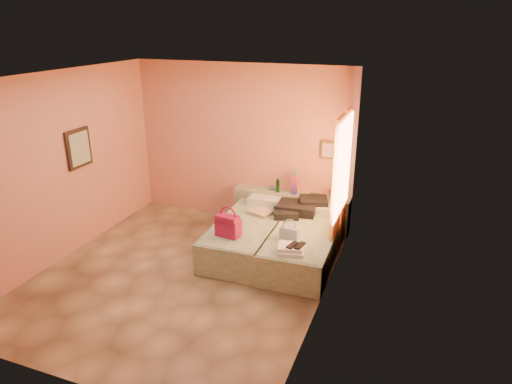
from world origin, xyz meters
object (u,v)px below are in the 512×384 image
flower_vase (333,192)px  blue_handbag (289,233)px  bed_left (249,235)px  water_bottle (278,186)px  headboard_ledge (291,210)px  towel_stack (291,249)px  magenta_handbag (228,225)px  bed_right (304,245)px  green_book (314,195)px

flower_vase → blue_handbag: bearing=-104.0°
bed_left → water_bottle: 1.15m
headboard_ledge → towel_stack: (0.54, -1.80, 0.23)m
water_bottle → magenta_handbag: bearing=-98.2°
bed_right → flower_vase: 1.17m
bed_right → green_book: 1.16m
towel_stack → headboard_ledge: bearing=106.7°
water_bottle → magenta_handbag: size_ratio=0.64×
flower_vase → magenta_handbag: size_ratio=0.69×
flower_vase → magenta_handbag: bearing=-126.9°
blue_handbag → towel_stack: bearing=-66.9°
blue_handbag → water_bottle: bearing=117.0°
bed_left → green_book: (0.78, 1.08, 0.41)m
bed_left → blue_handbag: blue_handbag is taller
green_book → towel_stack: 1.84m
green_book → magenta_handbag: (-0.87, -1.65, 0.00)m
water_bottle → flower_vase: 0.97m
magenta_handbag → green_book: bearing=70.6°
headboard_ledge → water_bottle: bearing=-171.7°
bed_left → water_bottle: water_bottle is taller
towel_stack → flower_vase: bearing=83.8°
bed_left → magenta_handbag: magenta_handbag is taller
flower_vase → headboard_ledge: bearing=177.9°
towel_stack → bed_right: bearing=91.3°
green_book → towel_stack: bearing=-95.5°
green_book → towel_stack: green_book is taller
bed_right → water_bottle: 1.37m
bed_left → headboard_ledge: bearing=68.5°
bed_left → bed_right: (0.91, 0.00, 0.00)m
magenta_handbag → blue_handbag: bearing=22.8°
headboard_ledge → blue_handbag: 1.48m
water_bottle → towel_stack: bearing=-66.2°
bed_right → magenta_handbag: magenta_handbag is taller
bed_left → blue_handbag: size_ratio=7.43×
towel_stack → bed_left: bearing=140.8°
headboard_ledge → bed_left: size_ratio=1.02×
flower_vase → magenta_handbag: (-1.20, -1.60, -0.11)m
bed_left → towel_stack: 1.23m
green_book → magenta_handbag: 1.87m
magenta_handbag → blue_handbag: magenta_handbag is taller
headboard_ledge → blue_handbag: size_ratio=7.62×
bed_right → green_book: green_book is taller
blue_handbag → headboard_ledge: bearing=107.8°
water_bottle → blue_handbag: bearing=-65.3°
headboard_ledge → magenta_handbag: magenta_handbag is taller
blue_handbag → bed_right: bearing=71.7°
headboard_ledge → magenta_handbag: (-0.47, -1.63, 0.34)m
water_bottle → blue_handbag: 1.52m
bed_left → magenta_handbag: bearing=-99.9°
green_book → headboard_ledge: bearing=173.7°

